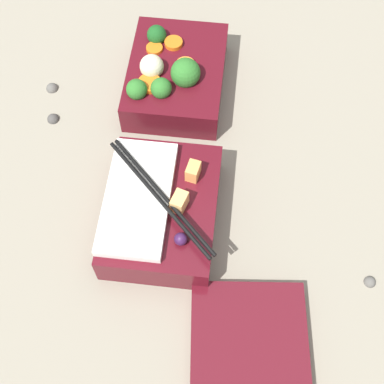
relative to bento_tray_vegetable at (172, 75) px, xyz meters
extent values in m
plane|color=gray|center=(0.11, 0.01, -0.03)|extent=(3.00, 3.00, 0.00)
cube|color=#510F19|center=(0.00, 0.00, 0.00)|extent=(0.18, 0.14, 0.05)
sphere|color=#2D7028|center=(0.02, 0.02, 0.03)|extent=(0.04, 0.04, 0.04)
sphere|color=#2D7028|center=(0.05, -0.04, 0.03)|extent=(0.03, 0.03, 0.03)
sphere|color=#2D7028|center=(0.05, -0.01, 0.03)|extent=(0.03, 0.03, 0.03)
sphere|color=#19511E|center=(-0.05, -0.03, 0.03)|extent=(0.03, 0.03, 0.03)
cylinder|color=orange|center=(-0.03, -0.03, 0.02)|extent=(0.03, 0.03, 0.01)
cylinder|color=orange|center=(-0.04, 0.00, 0.02)|extent=(0.03, 0.03, 0.01)
cylinder|color=orange|center=(0.00, 0.02, 0.02)|extent=(0.04, 0.04, 0.01)
cylinder|color=orange|center=(0.04, -0.03, 0.02)|extent=(0.04, 0.04, 0.01)
sphere|color=beige|center=(0.01, -0.03, 0.03)|extent=(0.03, 0.03, 0.03)
cube|color=#510F19|center=(0.22, 0.02, 0.00)|extent=(0.18, 0.14, 0.05)
cube|color=white|center=(0.22, -0.01, 0.03)|extent=(0.16, 0.08, 0.01)
cube|color=#F4A356|center=(0.18, 0.05, 0.03)|extent=(0.02, 0.02, 0.02)
cube|color=#EAB266|center=(0.22, 0.04, 0.03)|extent=(0.03, 0.02, 0.02)
sphere|color=#381942|center=(0.27, 0.05, 0.03)|extent=(0.02, 0.02, 0.02)
cylinder|color=black|center=(0.22, 0.01, 0.03)|extent=(0.15, 0.15, 0.01)
cylinder|color=black|center=(0.22, 0.02, 0.03)|extent=(0.15, 0.15, 0.01)
cube|color=#510F19|center=(0.39, 0.14, -0.02)|extent=(0.19, 0.15, 0.02)
sphere|color=#474442|center=(0.08, -0.17, -0.03)|extent=(0.02, 0.02, 0.02)
sphere|color=#595651|center=(0.28, 0.28, -0.03)|extent=(0.02, 0.02, 0.02)
sphere|color=#595651|center=(0.02, -0.18, -0.03)|extent=(0.02, 0.02, 0.02)
camera|label=1|loc=(0.53, 0.09, 0.60)|focal=50.00mm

